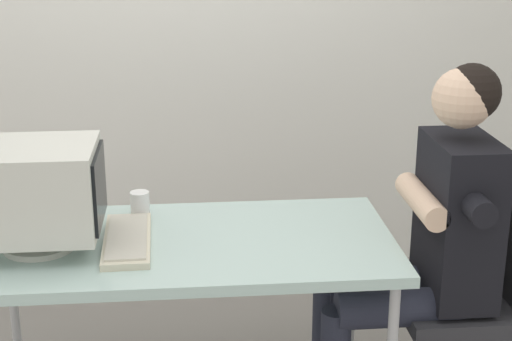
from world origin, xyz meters
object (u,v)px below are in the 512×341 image
Objects in this scene: crt_monitor at (36,191)px; office_chair at (475,287)px; person_seated at (428,232)px; desk at (184,252)px; keyboard at (127,239)px; desk_mug at (140,204)px.

office_chair is (1.56, 0.01, -0.44)m from crt_monitor.
person_seated is at bearing 0.36° from crt_monitor.
office_chair is 0.30m from person_seated.
keyboard is at bearing -176.64° from desk.
desk_mug is at bearing 168.45° from office_chair.
crt_monitor reaches higher than desk.
crt_monitor is 1.62m from office_chair.
desk is at bearing 179.26° from office_chair.
person_seated is (-0.20, -0.00, 0.23)m from office_chair.
crt_monitor is 0.32× the size of person_seated.
office_chair is 9.01× the size of desk_mug.
desk_mug is (0.33, 0.26, -0.16)m from crt_monitor.
desk is 0.21m from keyboard.
office_chair is at bearing -11.55° from desk_mug.
person_seated reaches higher than desk_mug.
office_chair is at bearing 0.00° from person_seated.
person_seated reaches higher than desk.
desk_mug is (-1.24, 0.25, 0.28)m from office_chair.
crt_monitor is at bearing -177.37° from desk.
desk is 3.27× the size of keyboard.
office_chair is (1.07, -0.01, -0.18)m from desk.
office_chair is (1.27, -0.00, -0.24)m from keyboard.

